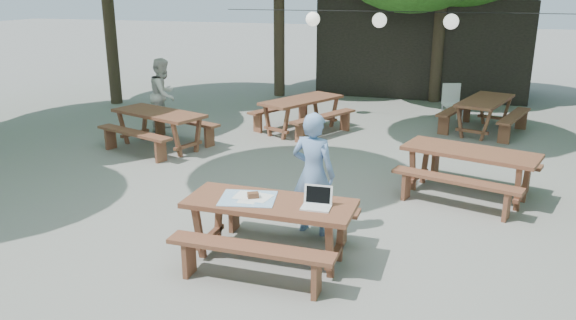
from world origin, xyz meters
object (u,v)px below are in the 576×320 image
at_px(main_picnic_table, 270,229).
at_px(picnic_table_nw, 160,129).
at_px(plastic_chair, 452,111).
at_px(second_person, 164,94).
at_px(woman, 313,174).

bearing_deg(main_picnic_table, picnic_table_nw, 133.87).
distance_m(picnic_table_nw, plastic_chair, 7.01).
height_order(main_picnic_table, plastic_chair, plastic_chair).
distance_m(main_picnic_table, second_person, 6.94).
relative_size(main_picnic_table, plastic_chair, 2.22).
bearing_deg(woman, plastic_chair, -91.81).
height_order(main_picnic_table, woman, woman).
distance_m(woman, second_person, 6.45).
height_order(second_person, plastic_chair, second_person).
relative_size(main_picnic_table, picnic_table_nw, 0.87).
height_order(picnic_table_nw, woman, woman).
bearing_deg(woman, second_person, -32.94).
relative_size(second_person, plastic_chair, 1.81).
height_order(woman, plastic_chair, woman).
bearing_deg(second_person, woman, -136.68).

